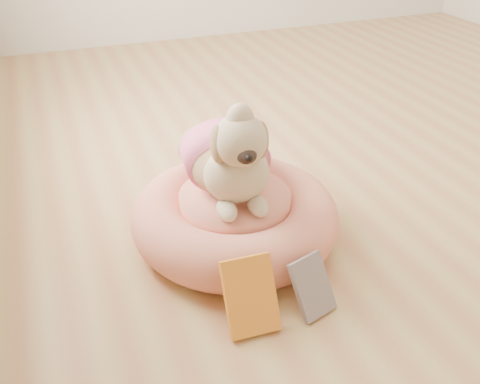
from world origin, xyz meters
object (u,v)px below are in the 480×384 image
object	(u,v)px
dog	(228,140)
book_yellow	(250,296)
pet_bed	(235,217)
book_white	(312,287)

from	to	relation	value
dog	book_yellow	distance (m)	0.54
dog	book_yellow	bearing A→B (deg)	-96.97
dog	book_yellow	world-z (taller)	dog
pet_bed	book_white	size ratio (longest dim) A/B	3.97
pet_bed	book_yellow	xyz separation A→B (m)	(-0.11, -0.42, 0.01)
dog	book_white	bearing A→B (deg)	-72.50
dog	book_yellow	size ratio (longest dim) A/B	2.29
pet_bed	book_yellow	bearing A→B (deg)	-104.52
book_yellow	book_white	distance (m)	0.20
book_white	pet_bed	bearing A→B (deg)	85.37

